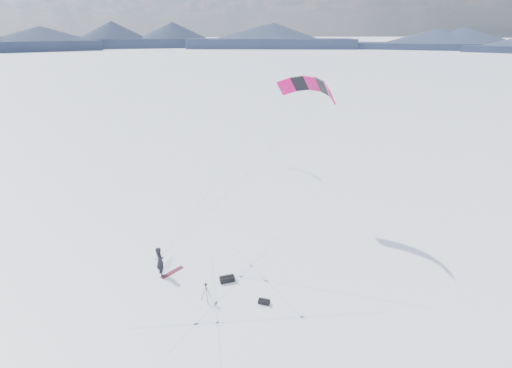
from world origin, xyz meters
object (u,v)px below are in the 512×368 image
snowkiter (162,274)px  snowboard (172,272)px  gear_bag_b (264,302)px  tripod (206,290)px  gear_bag_a (227,279)px

snowkiter → snowboard: snowkiter is taller
snowboard → gear_bag_b: gear_bag_b is taller
snowkiter → gear_bag_b: snowkiter is taller
tripod → snowkiter: bearing=92.5°
snowkiter → gear_bag_a: 3.99m
snowkiter → gear_bag_a: (3.15, -2.44, 0.16)m
gear_bag_a → gear_bag_b: size_ratio=1.40×
gear_bag_b → snowboard: bearing=169.4°
gear_bag_a → gear_bag_b: gear_bag_a is taller
snowboard → tripod: size_ratio=1.36×
tripod → gear_bag_a: (1.64, 1.03, -0.56)m
tripod → snowboard: bearing=84.0°
tripod → gear_bag_b: 3.11m
tripod → gear_bag_b: size_ratio=1.76×
tripod → gear_bag_b: tripod is taller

